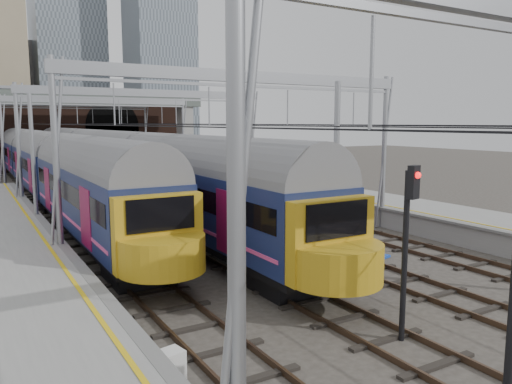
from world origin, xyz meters
TOP-DOWN VIEW (x-y plane):
  - ground at (0.00, 0.00)m, footprint 160.00×160.00m
  - platform_left at (-10.18, 2.50)m, footprint 4.32×55.00m
  - tracks at (0.00, 15.00)m, footprint 14.40×80.00m
  - overhead_line at (0.00, 21.49)m, footprint 16.80×80.00m
  - retaining_wall at (1.40, 51.93)m, footprint 28.00×2.75m
  - overbridge at (0.00, 46.00)m, footprint 28.00×3.00m
  - city_skyline at (2.73, 70.48)m, footprint 37.50×27.50m
  - train_main at (-2.00, 33.96)m, footprint 2.98×68.93m
  - train_second at (-6.00, 28.55)m, footprint 2.94×51.00m
  - signal_near_centre at (-1.62, -2.81)m, footprint 0.36×0.46m
  - relay_cabinet at (-7.80, -2.37)m, footprint 0.60×0.53m
  - equip_cover_a at (-0.63, 4.11)m, footprint 0.90×0.76m
  - equip_cover_b at (2.36, 5.91)m, footprint 0.93×0.81m
  - equip_cover_c at (3.65, 3.43)m, footprint 0.89×0.73m

SIDE VIEW (x-z plane):
  - ground at x=0.00m, z-range 0.00..0.00m
  - tracks at x=0.00m, z-range -0.09..0.13m
  - equip_cover_a at x=-0.63m, z-range 0.00..0.09m
  - equip_cover_c at x=3.65m, z-range 0.00..0.09m
  - equip_cover_b at x=2.36m, z-range 0.00..0.09m
  - relay_cabinet at x=-7.80m, z-range 0.00..1.05m
  - platform_left at x=-10.18m, z-range -0.01..1.11m
  - train_second at x=-6.00m, z-range 0.07..5.08m
  - train_main at x=-2.00m, z-range 0.06..5.13m
  - signal_near_centre at x=-1.62m, z-range 0.62..5.19m
  - retaining_wall at x=1.40m, z-range -0.17..8.83m
  - overhead_line at x=0.00m, z-range 2.57..10.57m
  - overbridge at x=0.00m, z-range 2.64..11.89m
  - city_skyline at x=2.73m, z-range -12.91..47.09m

